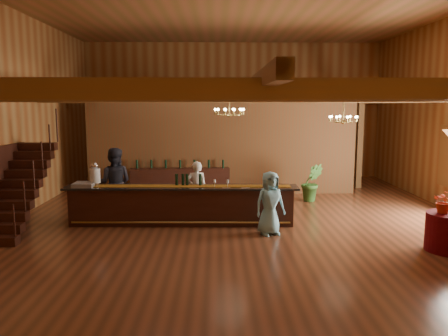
{
  "coord_description": "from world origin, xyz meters",
  "views": [
    {
      "loc": [
        -0.65,
        -11.14,
        3.0
      ],
      "look_at": [
        -0.46,
        0.76,
        1.27
      ],
      "focal_mm": 35.0,
      "sensor_mm": 36.0,
      "label": 1
    }
  ],
  "objects_px": {
    "backbar_shelf": "(180,182)",
    "raffle_drum": "(271,180)",
    "tasting_bar": "(182,205)",
    "chandelier_left": "(229,112)",
    "floor_plant": "(312,182)",
    "chandelier_right": "(343,119)",
    "bartender": "(197,189)",
    "staff_second": "(114,183)",
    "guest": "(270,203)",
    "beverage_dispenser": "(95,175)"
  },
  "relations": [
    {
      "from": "floor_plant",
      "to": "tasting_bar",
      "type": "bearing_deg",
      "value": -146.04
    },
    {
      "from": "beverage_dispenser",
      "to": "raffle_drum",
      "type": "xyz_separation_m",
      "value": [
        4.42,
        -0.18,
        -0.11
      ]
    },
    {
      "from": "tasting_bar",
      "to": "beverage_dispenser",
      "type": "relative_size",
      "value": 9.76
    },
    {
      "from": "chandelier_left",
      "to": "bartender",
      "type": "xyz_separation_m",
      "value": [
        -0.89,
        -0.37,
        -2.06
      ]
    },
    {
      "from": "backbar_shelf",
      "to": "floor_plant",
      "type": "height_order",
      "value": "floor_plant"
    },
    {
      "from": "chandelier_left",
      "to": "bartender",
      "type": "height_order",
      "value": "chandelier_left"
    },
    {
      "from": "raffle_drum",
      "to": "chandelier_left",
      "type": "xyz_separation_m",
      "value": [
        -1.01,
        1.21,
        1.67
      ]
    },
    {
      "from": "floor_plant",
      "to": "staff_second",
      "type": "bearing_deg",
      "value": -161.21
    },
    {
      "from": "beverage_dispenser",
      "to": "staff_second",
      "type": "relative_size",
      "value": 0.32
    },
    {
      "from": "staff_second",
      "to": "floor_plant",
      "type": "bearing_deg",
      "value": -159.55
    },
    {
      "from": "chandelier_left",
      "to": "chandelier_right",
      "type": "height_order",
      "value": "same"
    },
    {
      "from": "floor_plant",
      "to": "raffle_drum",
      "type": "bearing_deg",
      "value": -121.05
    },
    {
      "from": "raffle_drum",
      "to": "guest",
      "type": "bearing_deg",
      "value": -98.16
    },
    {
      "from": "staff_second",
      "to": "guest",
      "type": "bearing_deg",
      "value": 159.83
    },
    {
      "from": "backbar_shelf",
      "to": "chandelier_right",
      "type": "relative_size",
      "value": 4.07
    },
    {
      "from": "backbar_shelf",
      "to": "guest",
      "type": "relative_size",
      "value": 2.19
    },
    {
      "from": "bartender",
      "to": "staff_second",
      "type": "height_order",
      "value": "staff_second"
    },
    {
      "from": "bartender",
      "to": "tasting_bar",
      "type": "bearing_deg",
      "value": 60.31
    },
    {
      "from": "staff_second",
      "to": "tasting_bar",
      "type": "bearing_deg",
      "value": 161.81
    },
    {
      "from": "guest",
      "to": "beverage_dispenser",
      "type": "bearing_deg",
      "value": 146.97
    },
    {
      "from": "beverage_dispenser",
      "to": "backbar_shelf",
      "type": "xyz_separation_m",
      "value": [
        1.84,
        3.48,
        -0.8
      ]
    },
    {
      "from": "guest",
      "to": "tasting_bar",
      "type": "bearing_deg",
      "value": 136.75
    },
    {
      "from": "backbar_shelf",
      "to": "bartender",
      "type": "relative_size",
      "value": 2.16
    },
    {
      "from": "backbar_shelf",
      "to": "floor_plant",
      "type": "bearing_deg",
      "value": -20.17
    },
    {
      "from": "floor_plant",
      "to": "guest",
      "type": "bearing_deg",
      "value": -116.28
    },
    {
      "from": "backbar_shelf",
      "to": "chandelier_left",
      "type": "xyz_separation_m",
      "value": [
        1.57,
        -2.45,
        2.36
      ]
    },
    {
      "from": "beverage_dispenser",
      "to": "backbar_shelf",
      "type": "relative_size",
      "value": 0.18
    },
    {
      "from": "backbar_shelf",
      "to": "guest",
      "type": "height_order",
      "value": "guest"
    },
    {
      "from": "backbar_shelf",
      "to": "bartender",
      "type": "xyz_separation_m",
      "value": [
        0.68,
        -2.83,
        0.3
      ]
    },
    {
      "from": "raffle_drum",
      "to": "guest",
      "type": "xyz_separation_m",
      "value": [
        -0.12,
        -0.83,
        -0.41
      ]
    },
    {
      "from": "raffle_drum",
      "to": "chandelier_right",
      "type": "distance_m",
      "value": 3.17
    },
    {
      "from": "staff_second",
      "to": "floor_plant",
      "type": "distance_m",
      "value": 6.02
    },
    {
      "from": "tasting_bar",
      "to": "bartender",
      "type": "distance_m",
      "value": 0.86
    },
    {
      "from": "bartender",
      "to": "staff_second",
      "type": "distance_m",
      "value": 2.19
    },
    {
      "from": "raffle_drum",
      "to": "chandelier_right",
      "type": "relative_size",
      "value": 0.43
    },
    {
      "from": "chandelier_left",
      "to": "guest",
      "type": "relative_size",
      "value": 0.54
    },
    {
      "from": "floor_plant",
      "to": "backbar_shelf",
      "type": "bearing_deg",
      "value": 166.95
    },
    {
      "from": "raffle_drum",
      "to": "guest",
      "type": "relative_size",
      "value": 0.23
    },
    {
      "from": "beverage_dispenser",
      "to": "staff_second",
      "type": "xyz_separation_m",
      "value": [
        0.35,
        0.57,
        -0.32
      ]
    },
    {
      "from": "raffle_drum",
      "to": "chandelier_left",
      "type": "distance_m",
      "value": 2.3
    },
    {
      "from": "beverage_dispenser",
      "to": "guest",
      "type": "xyz_separation_m",
      "value": [
        4.3,
        -1.01,
        -0.52
      ]
    },
    {
      "from": "raffle_drum",
      "to": "staff_second",
      "type": "relative_size",
      "value": 0.18
    },
    {
      "from": "tasting_bar",
      "to": "chandelier_left",
      "type": "xyz_separation_m",
      "value": [
        1.23,
        1.12,
        2.32
      ]
    },
    {
      "from": "raffle_drum",
      "to": "staff_second",
      "type": "distance_m",
      "value": 4.15
    },
    {
      "from": "tasting_bar",
      "to": "guest",
      "type": "bearing_deg",
      "value": -22.32
    },
    {
      "from": "chandelier_left",
      "to": "chandelier_right",
      "type": "bearing_deg",
      "value": 8.53
    },
    {
      "from": "chandelier_right",
      "to": "floor_plant",
      "type": "height_order",
      "value": "chandelier_right"
    },
    {
      "from": "chandelier_left",
      "to": "staff_second",
      "type": "bearing_deg",
      "value": -171.51
    },
    {
      "from": "raffle_drum",
      "to": "floor_plant",
      "type": "bearing_deg",
      "value": 58.95
    },
    {
      "from": "backbar_shelf",
      "to": "raffle_drum",
      "type": "bearing_deg",
      "value": -62.02
    }
  ]
}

